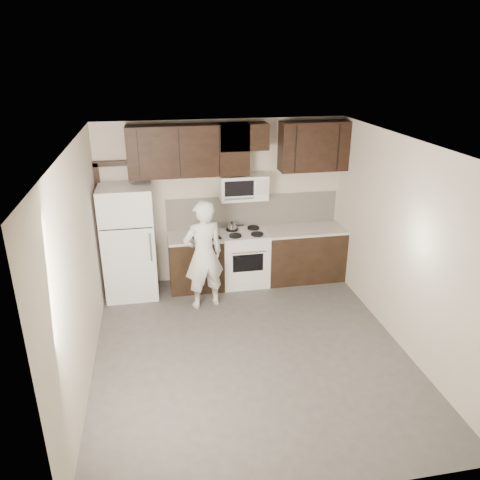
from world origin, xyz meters
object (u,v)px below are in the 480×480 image
object	(u,v)px
person	(204,255)
stove	(244,258)
microwave	(243,187)
refrigerator	(129,242)

from	to	relation	value
person	stove	bearing A→B (deg)	-154.02
stove	microwave	xyz separation A→B (m)	(-0.00, 0.12, 1.19)
stove	microwave	bearing A→B (deg)	90.10
stove	person	bearing A→B (deg)	-139.19
stove	person	distance (m)	1.06
microwave	refrigerator	size ratio (longest dim) A/B	0.42
person	refrigerator	bearing A→B (deg)	-43.25
refrigerator	person	size ratio (longest dim) A/B	1.06
microwave	person	xyz separation A→B (m)	(-0.75, -0.76, -0.80)
stove	microwave	world-z (taller)	microwave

